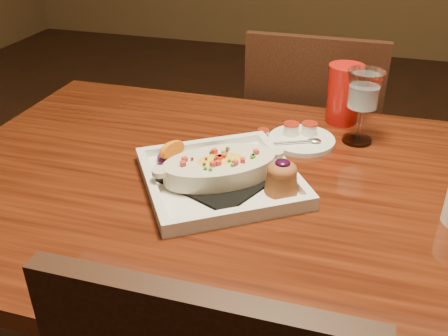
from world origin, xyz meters
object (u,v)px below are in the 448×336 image
(goblet, at_px, (364,94))
(saucer, at_px, (301,138))
(chair_far, at_px, (310,153))
(plate, at_px, (224,172))
(table, at_px, (276,226))
(red_tumbler, at_px, (344,94))

(goblet, height_order, saucer, goblet)
(chair_far, distance_m, plate, 0.71)
(plate, bearing_deg, saucer, 29.07)
(chair_far, bearing_deg, table, 90.00)
(plate, height_order, saucer, plate)
(saucer, bearing_deg, red_tumbler, 60.04)
(red_tumbler, bearing_deg, table, -104.34)
(table, height_order, goblet, goblet)
(chair_far, bearing_deg, goblet, 111.20)
(chair_far, height_order, saucer, chair_far)
(saucer, bearing_deg, plate, -117.54)
(table, height_order, red_tumbler, red_tumbler)
(chair_far, relative_size, red_tumbler, 6.05)
(goblet, bearing_deg, plate, -132.49)
(goblet, xyz_separation_m, red_tumbler, (-0.05, 0.10, -0.05))
(goblet, xyz_separation_m, saucer, (-0.13, -0.04, -0.11))
(chair_far, distance_m, saucer, 0.48)
(chair_far, height_order, plate, chair_far)
(goblet, height_order, red_tumbler, goblet)
(table, xyz_separation_m, goblet, (0.14, 0.26, 0.22))
(table, height_order, saucer, saucer)
(table, bearing_deg, red_tumbler, 75.66)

